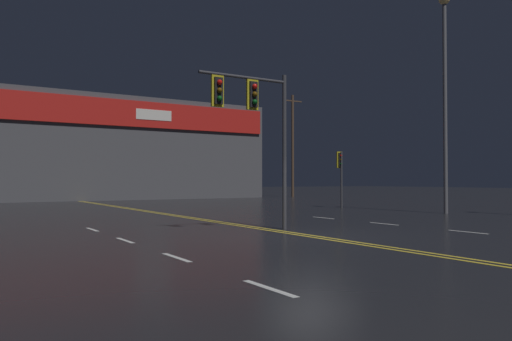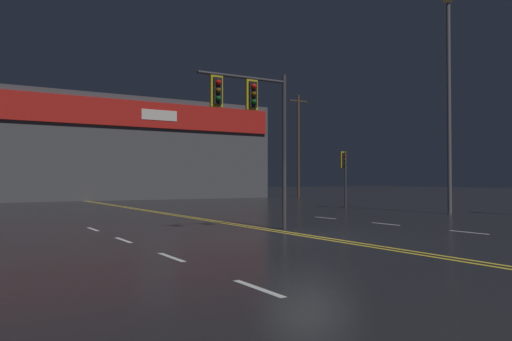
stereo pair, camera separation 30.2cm
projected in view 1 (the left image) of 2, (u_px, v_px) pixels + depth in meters
name	position (u px, v px, depth m)	size (l,w,h in m)	color
ground_plane	(309.00, 236.00, 14.82)	(200.00, 200.00, 0.00)	black
road_markings	(368.00, 238.00, 14.12)	(14.85, 60.00, 0.01)	gold
traffic_signal_median	(251.00, 110.00, 16.24)	(3.28, 0.36, 5.24)	#38383D
traffic_signal_corner_northeast	(340.00, 166.00, 30.27)	(0.42, 0.36, 3.42)	#38383D
streetlight_far_right	(445.00, 76.00, 25.10)	(0.56, 0.56, 11.11)	#59595E
building_backdrop	(68.00, 149.00, 44.30)	(34.64, 10.23, 8.91)	#4C4C51
utility_pole_row	(69.00, 131.00, 39.08)	(44.03, 0.26, 11.15)	#4C3828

